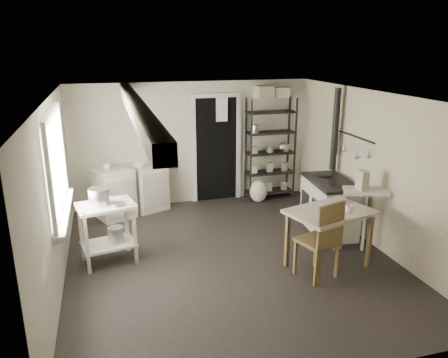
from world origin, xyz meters
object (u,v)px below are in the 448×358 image
object	(u,v)px
stove	(329,206)
work_table	(328,241)
base_cabinets	(132,189)
chair	(317,242)
stockpot	(99,199)
flour_sack	(259,190)
shelf_rack	(270,151)
prep_table	(108,235)

from	to	relation	value
stove	work_table	xyz separation A→B (m)	(-0.60, -1.09, -0.06)
base_cabinets	chair	bearing A→B (deg)	-76.66
stockpot	chair	bearing A→B (deg)	-23.08
base_cabinets	stove	bearing A→B (deg)	-51.90
stockpot	stove	size ratio (longest dim) A/B	0.28
flour_sack	work_table	bearing A→B (deg)	-89.47
flour_sack	base_cabinets	bearing A→B (deg)	178.39
base_cabinets	shelf_rack	size ratio (longest dim) A/B	0.67
base_cabinets	chair	world-z (taller)	chair
work_table	flour_sack	xyz separation A→B (m)	(-0.02, 2.71, -0.14)
work_table	prep_table	bearing A→B (deg)	161.90
prep_table	stove	size ratio (longest dim) A/B	0.78
flour_sack	chair	bearing A→B (deg)	-94.82
stockpot	stove	bearing A→B (deg)	2.05
prep_table	work_table	distance (m)	3.04
work_table	base_cabinets	bearing A→B (deg)	131.22
stove	work_table	size ratio (longest dim) A/B	1.01
stockpot	shelf_rack	distance (m)	3.76
prep_table	base_cabinets	size ratio (longest dim) A/B	0.65
shelf_rack	prep_table	bearing A→B (deg)	-148.19
stove	base_cabinets	bearing A→B (deg)	156.26
prep_table	base_cabinets	distance (m)	1.89
base_cabinets	flour_sack	xyz separation A→B (m)	(2.40, -0.07, -0.22)
stockpot	base_cabinets	xyz separation A→B (m)	(0.53, 1.81, -0.48)
stove	chair	xyz separation A→B (m)	(-0.87, -1.27, 0.05)
base_cabinets	stove	size ratio (longest dim) A/B	1.21
base_cabinets	flour_sack	distance (m)	2.42
base_cabinets	stove	xyz separation A→B (m)	(3.03, -1.69, -0.02)
stockpot	chair	xyz separation A→B (m)	(2.69, -1.14, -0.45)
stove	flour_sack	world-z (taller)	stove
prep_table	work_table	world-z (taller)	prep_table
shelf_rack	stove	bearing A→B (deg)	-79.49
prep_table	shelf_rack	bearing A→B (deg)	31.82
work_table	chair	size ratio (longest dim) A/B	1.00
stockpot	work_table	bearing A→B (deg)	-17.97
work_table	chair	distance (m)	0.34
shelf_rack	flour_sack	bearing A→B (deg)	-146.46
stockpot	chair	size ratio (longest dim) A/B	0.28
stockpot	shelf_rack	xyz separation A→B (m)	(3.22, 1.94, 0.01)
work_table	flour_sack	size ratio (longest dim) A/B	2.55
chair	stove	bearing A→B (deg)	37.39
shelf_rack	flour_sack	size ratio (longest dim) A/B	4.67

